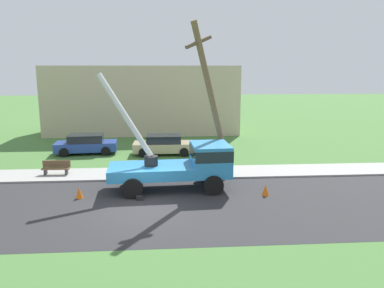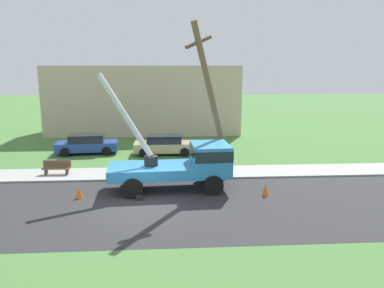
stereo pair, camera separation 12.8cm
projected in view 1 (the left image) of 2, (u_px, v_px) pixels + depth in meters
ground_plane at (151, 150)px, 28.83m from camera, size 120.00×120.00×0.00m
road_asphalt at (143, 207)px, 17.10m from camera, size 80.00×8.23×0.01m
sidewalk_strip at (148, 173)px, 22.37m from camera, size 80.00×2.57×0.10m
utility_truck at (186, 162)px, 19.49m from camera, size 6.89×3.21×5.98m
leaning_utility_pole at (212, 102)px, 20.24m from camera, size 2.94×2.48×8.61m
traffic_cone_ahead at (266, 190)px, 18.60m from camera, size 0.36×0.36×0.56m
traffic_cone_behind at (79, 193)px, 18.22m from camera, size 0.36×0.36×0.56m
traffic_cone_curbside at (215, 177)px, 20.80m from camera, size 0.36×0.36×0.56m
parked_sedan_blue at (86, 144)px, 27.64m from camera, size 4.53×2.24×1.42m
parked_sedan_tan at (164, 145)px, 27.43m from camera, size 4.43×2.06×1.42m
park_bench at (56, 168)px, 21.97m from camera, size 1.60×0.45×0.90m
lowrise_building_backdrop at (143, 99)px, 36.58m from camera, size 18.00×6.00×6.40m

